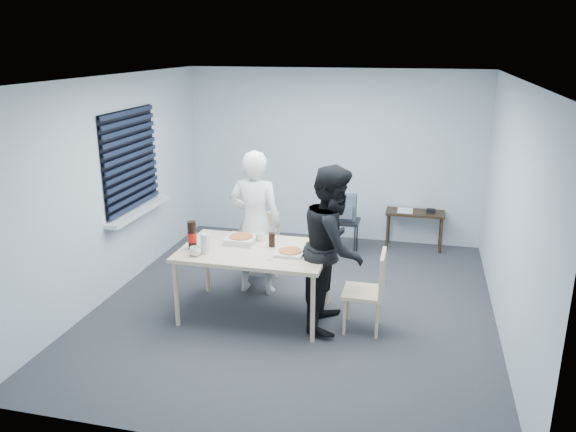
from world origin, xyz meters
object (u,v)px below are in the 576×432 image
(chair_far, at_px, (261,242))
(soda_bottle, at_px, (192,236))
(dining_table, at_px, (254,254))
(chair_right, at_px, (372,286))
(backpack, at_px, (347,208))
(mug_a, at_px, (195,251))
(person_black, at_px, (333,247))
(person_white, at_px, (255,223))
(stool, at_px, (346,227))
(mug_b, at_px, (260,237))
(side_table, at_px, (415,217))

(chair_far, relative_size, soda_bottle, 2.80)
(dining_table, distance_m, chair_right, 1.32)
(backpack, height_order, mug_a, backpack)
(person_black, bearing_deg, dining_table, 90.03)
(dining_table, height_order, person_black, person_black)
(person_white, distance_m, mug_a, 1.01)
(soda_bottle, bearing_deg, stool, 58.68)
(dining_table, xyz_separation_m, chair_far, (-0.20, 0.96, -0.21))
(stool, xyz_separation_m, mug_b, (-0.74, -1.85, 0.43))
(chair_far, relative_size, stool, 1.72)
(chair_right, height_order, person_black, person_black)
(person_white, height_order, stool, person_white)
(chair_right, bearing_deg, mug_a, -171.84)
(dining_table, xyz_separation_m, chair_right, (1.30, -0.06, -0.21))
(person_white, bearing_deg, soda_bottle, 57.07)
(person_black, relative_size, soda_bottle, 5.58)
(person_white, relative_size, backpack, 4.68)
(backpack, height_order, soda_bottle, soda_bottle)
(chair_far, xyz_separation_m, person_black, (1.08, -0.96, 0.37))
(stool, distance_m, soda_bottle, 2.72)
(side_table, bearing_deg, dining_table, -122.72)
(side_table, xyz_separation_m, soda_bottle, (-2.34, -2.77, 0.45))
(stool, relative_size, soda_bottle, 1.63)
(chair_far, distance_m, person_black, 1.49)
(soda_bottle, bearing_deg, person_white, 57.07)
(chair_far, distance_m, stool, 1.49)
(person_black, xyz_separation_m, soda_bottle, (-1.53, -0.15, 0.05))
(stool, xyz_separation_m, backpack, (-0.00, -0.01, 0.29))
(dining_table, bearing_deg, person_black, 0.03)
(person_white, distance_m, stool, 1.83)
(person_white, distance_m, soda_bottle, 0.90)
(mug_a, relative_size, soda_bottle, 0.39)
(backpack, relative_size, soda_bottle, 1.19)
(person_white, bearing_deg, side_table, -132.57)
(person_white, bearing_deg, person_black, 149.98)
(person_white, xyz_separation_m, mug_b, (0.15, -0.33, -0.05))
(mug_a, bearing_deg, side_table, 52.84)
(side_table, distance_m, soda_bottle, 3.66)
(dining_table, height_order, mug_a, mug_a)
(chair_far, distance_m, side_table, 2.51)
(person_black, height_order, stool, person_black)
(dining_table, height_order, side_table, dining_table)
(backpack, xyz_separation_m, mug_b, (-0.74, -1.84, 0.13))
(chair_far, distance_m, person_white, 0.52)
(mug_b, bearing_deg, stool, 68.08)
(dining_table, xyz_separation_m, soda_bottle, (-0.66, -0.15, 0.21))
(chair_far, xyz_separation_m, mug_a, (-0.35, -1.30, 0.32))
(person_black, xyz_separation_m, mug_a, (-1.43, -0.33, -0.05))
(dining_table, bearing_deg, chair_right, -2.84)
(backpack, bearing_deg, stool, 106.97)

